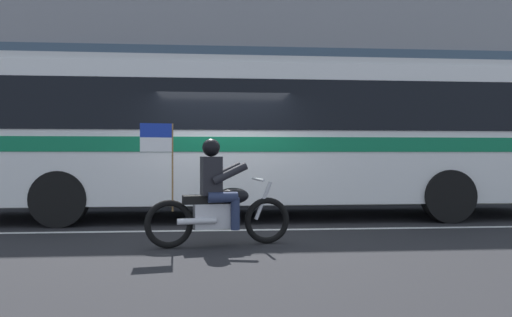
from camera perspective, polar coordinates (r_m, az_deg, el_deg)
name	(u,v)px	position (r m, az deg, el deg)	size (l,w,h in m)	color
ground_plane	(224,225)	(8.86, -3.97, -8.20)	(60.00, 60.00, 0.00)	black
sidewalk_curb	(222,197)	(13.91, -4.15, -4.75)	(28.00, 3.80, 0.15)	gray
lane_center_stripe	(224,230)	(8.26, -3.93, -8.79)	(26.60, 0.14, 0.01)	silver
office_building_facade	(222,16)	(16.86, -4.21, 17.13)	(28.00, 0.89, 12.34)	gray
transit_bus	(266,129)	(10.02, 1.20, 3.61)	(12.72, 2.69, 3.22)	white
motorcycle_with_rider	(218,200)	(6.81, -4.74, -5.15)	(2.17, 0.73, 1.78)	black
fire_hydrant	(173,185)	(12.71, -10.17, -3.24)	(0.22, 0.30, 0.75)	gold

